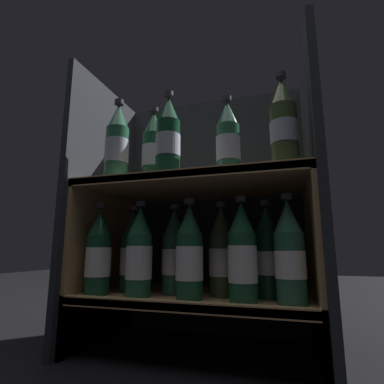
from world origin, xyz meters
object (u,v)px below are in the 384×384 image
object	(u,v)px
bottle_lower_front_4	(290,254)
bottle_lower_back_3	(268,254)
bottle_lower_front_2	(189,254)
bottle_lower_back_1	(174,254)
bottle_upper_front_2	(284,124)
bottle_upper_back_1	(228,142)
bottle_upper_front_0	(117,145)
bottle_lower_front_1	(139,254)
bottle_upper_front_1	(168,138)
bottle_lower_back_2	(222,254)
bottle_upper_back_0	(153,150)
bottle_lower_front_0	(99,254)
bottle_lower_back_0	(132,254)
bottle_lower_front_3	(242,255)

from	to	relation	value
bottle_lower_front_4	bottle_lower_back_3	size ratio (longest dim) A/B	1.00
bottle_lower_front_2	bottle_lower_back_1	bearing A→B (deg)	132.37
bottle_upper_front_2	bottle_upper_back_1	world-z (taller)	same
bottle_upper_front_0	bottle_lower_back_1	world-z (taller)	bottle_upper_front_0
bottle_lower_front_1	bottle_lower_back_1	world-z (taller)	same
bottle_upper_front_1	bottle_upper_back_1	size ratio (longest dim) A/B	1.00
bottle_lower_front_1	bottle_lower_back_2	world-z (taller)	same
bottle_lower_back_1	bottle_lower_front_4	bearing A→B (deg)	-13.89
bottle_upper_back_0	bottle_lower_front_1	bearing A→B (deg)	-87.58
bottle_upper_front_2	bottle_lower_front_2	xyz separation A→B (m)	(-0.25, -0.00, -0.32)
bottle_lower_front_1	bottle_lower_back_2	bearing A→B (deg)	20.40
bottle_lower_front_0	bottle_lower_back_3	bearing A→B (deg)	9.65
bottle_upper_back_0	bottle_lower_front_0	xyz separation A→B (m)	(-0.12, -0.08, -0.32)
bottle_upper_back_0	bottle_upper_back_1	xyz separation A→B (m)	(0.24, -0.00, -0.00)
bottle_lower_front_2	bottle_lower_front_4	bearing A→B (deg)	0.00
bottle_upper_front_2	bottle_upper_back_1	xyz separation A→B (m)	(-0.16, 0.08, -0.00)
bottle_upper_front_0	bottle_upper_back_0	bearing A→B (deg)	43.69
bottle_lower_back_0	bottle_lower_front_2	bearing A→B (deg)	-20.75
bottle_lower_front_3	bottle_lower_back_1	size ratio (longest dim) A/B	1.00
bottle_lower_front_1	bottle_lower_back_1	size ratio (longest dim) A/B	1.00
bottle_upper_front_0	bottle_lower_front_0	xyz separation A→B (m)	(-0.04, 0.00, -0.32)
bottle_upper_back_1	bottle_lower_front_3	bearing A→B (deg)	-61.43
bottle_lower_back_2	bottle_lower_back_3	distance (m)	0.12
bottle_upper_back_1	bottle_lower_back_0	world-z (taller)	bottle_upper_back_1
bottle_lower_front_3	bottle_lower_back_2	distance (m)	0.10
bottle_upper_back_1	bottle_lower_back_3	world-z (taller)	bottle_upper_back_1
bottle_lower_back_3	bottle_upper_back_1	bearing A→B (deg)	-180.00
bottle_upper_back_1	bottle_lower_back_1	size ratio (longest dim) A/B	1.00
bottle_upper_back_1	bottle_lower_back_3	bearing A→B (deg)	0.00
bottle_upper_front_0	bottle_lower_front_2	xyz separation A→B (m)	(0.23, -0.00, -0.32)
bottle_lower_front_2	bottle_lower_back_2	xyz separation A→B (m)	(0.07, 0.08, 0.00)
bottle_lower_back_1	bottle_lower_front_2	bearing A→B (deg)	-47.63
bottle_upper_front_2	bottle_lower_front_3	size ratio (longest dim) A/B	1.00
bottle_lower_back_0	bottle_lower_back_3	distance (m)	0.39
bottle_lower_back_0	bottle_lower_back_2	size ratio (longest dim) A/B	1.00
bottle_lower_front_4	bottle_upper_back_0	bearing A→B (deg)	168.68
bottle_lower_front_2	bottle_upper_front_2	bearing A→B (deg)	0.00
bottle_upper_back_0	bottle_lower_back_0	distance (m)	0.32
bottle_upper_back_1	bottle_lower_back_2	size ratio (longest dim) A/B	1.00
bottle_upper_front_2	bottle_lower_back_3	bearing A→B (deg)	127.14
bottle_upper_front_1	bottle_lower_front_2	xyz separation A→B (m)	(0.06, -0.00, -0.32)
bottle_lower_front_2	bottle_lower_back_0	world-z (taller)	same
bottle_lower_front_4	bottle_lower_back_0	size ratio (longest dim) A/B	1.00
bottle_lower_front_4	bottle_lower_back_3	world-z (taller)	same
bottle_lower_front_1	bottle_lower_front_4	distance (m)	0.38
bottle_upper_front_1	bottle_lower_back_1	xyz separation A→B (m)	(-0.01, 0.08, -0.32)
bottle_upper_front_1	bottle_upper_back_0	bearing A→B (deg)	136.31
bottle_lower_front_2	bottle_lower_front_4	distance (m)	0.24
bottle_upper_back_1	bottle_upper_front_1	bearing A→B (deg)	-153.47
bottle_upper_back_1	bottle_lower_front_2	xyz separation A→B (m)	(-0.09, -0.08, -0.32)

